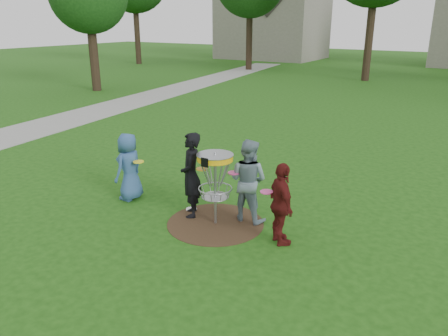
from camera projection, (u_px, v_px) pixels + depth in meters
The scene contains 10 objects.
ground at pixel (215, 223), 8.11m from camera, with size 100.00×100.00×0.00m, color #19470F.
dirt_patch at pixel (215, 223), 8.10m from camera, with size 1.80×1.80×0.01m, color #47331E.
concrete_path at pixel (126, 103), 19.53m from camera, with size 2.20×40.00×0.02m, color #9E9E99.
player_blue at pixel (129, 167), 9.00m from camera, with size 0.69×0.45×1.41m, color #305485.
player_black at pixel (191, 175), 8.19m from camera, with size 0.60×0.39×1.64m, color black.
player_grey at pixel (248, 180), 8.03m from camera, with size 0.76×0.59×1.56m, color gray.
player_maroon at pixel (281, 204), 7.17m from camera, with size 0.83×0.35×1.42m, color #561513.
disc_on_grass at pixel (191, 209), 8.68m from camera, with size 0.22×0.22×0.02m, color white.
disc_golf_basket at pixel (215, 172), 7.77m from camera, with size 0.66×0.67×1.38m.
held_discs at pixel (207, 173), 7.98m from camera, with size 3.15×0.53×0.15m.
Camera 1 is at (4.02, -6.14, 3.60)m, focal length 35.00 mm.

